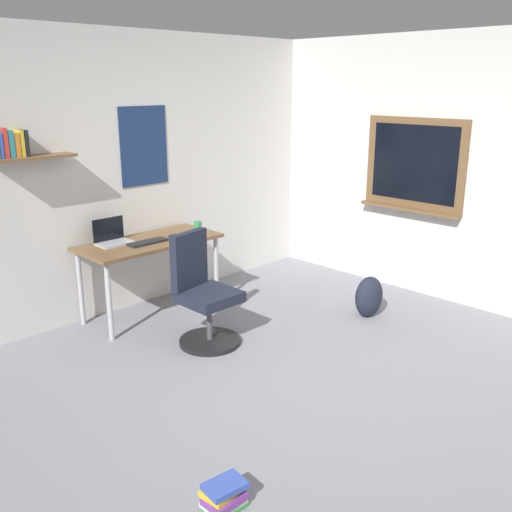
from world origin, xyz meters
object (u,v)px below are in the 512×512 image
at_px(keyboard, 148,242).
at_px(book_stack_on_floor, 224,496).
at_px(coffee_mug, 198,226).
at_px(laptop, 112,238).
at_px(computer_mouse, 173,236).
at_px(office_chair, 203,297).
at_px(backpack, 369,297).
at_px(desk, 150,249).

height_order(keyboard, book_stack_on_floor, keyboard).
bearing_deg(coffee_mug, laptop, 168.65).
distance_m(computer_mouse, book_stack_on_floor, 2.90).
bearing_deg(laptop, office_chair, -76.45).
height_order(coffee_mug, backpack, coffee_mug).
xyz_separation_m(office_chair, computer_mouse, (0.27, 0.76, 0.34)).
bearing_deg(keyboard, book_stack_on_floor, -117.19).
xyz_separation_m(keyboard, book_stack_on_floor, (-1.23, -2.39, -0.66)).
bearing_deg(backpack, coffee_mug, 120.04).
relative_size(office_chair, backpack, 2.43).
relative_size(desk, backpack, 3.38).
bearing_deg(book_stack_on_floor, backpack, 19.73).
distance_m(laptop, backpack, 2.44).
distance_m(desk, keyboard, 0.13).
xyz_separation_m(laptop, backpack, (1.71, -1.64, -0.59)).
xyz_separation_m(laptop, coffee_mug, (0.86, -0.17, -0.01)).
height_order(keyboard, computer_mouse, computer_mouse).
xyz_separation_m(office_chair, coffee_mug, (0.62, 0.81, 0.37)).
height_order(desk, office_chair, office_chair).
xyz_separation_m(desk, book_stack_on_floor, (-1.29, -2.46, -0.57)).
distance_m(keyboard, computer_mouse, 0.28).
bearing_deg(keyboard, coffee_mug, 4.57).
bearing_deg(computer_mouse, office_chair, -109.93).
height_order(laptop, keyboard, laptop).
bearing_deg(desk, keyboard, -130.96).
bearing_deg(desk, book_stack_on_floor, -117.68).
bearing_deg(office_chair, desk, 85.83).
distance_m(backpack, book_stack_on_floor, 2.87).
relative_size(keyboard, computer_mouse, 3.56).
relative_size(desk, coffee_mug, 14.34).
height_order(office_chair, laptop, laptop).
height_order(office_chair, book_stack_on_floor, office_chair).
xyz_separation_m(coffee_mug, backpack, (0.85, -1.47, -0.58)).
xyz_separation_m(keyboard, coffee_mug, (0.63, 0.05, 0.04)).
relative_size(laptop, keyboard, 0.84).
relative_size(desk, keyboard, 3.57).
bearing_deg(coffee_mug, office_chair, -127.53).
distance_m(coffee_mug, book_stack_on_floor, 3.14).
bearing_deg(backpack, office_chair, 155.77).
relative_size(keyboard, coffee_mug, 4.02).
height_order(desk, coffee_mug, coffee_mug).
xyz_separation_m(backpack, book_stack_on_floor, (-2.70, -0.97, -0.12)).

